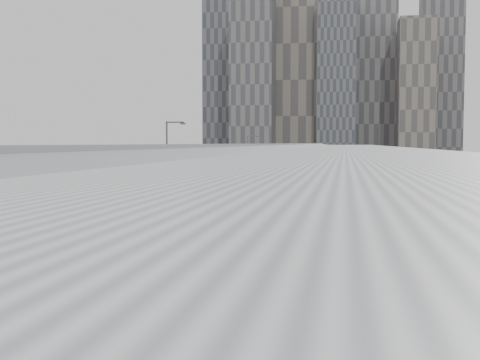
% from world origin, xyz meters
% --- Properties ---
extents(sidewalk, '(10.00, 170.00, 0.12)m').
position_xyz_m(sidewalk, '(9.00, 55.00, 0.06)').
color(sidewalk, gray).
rests_on(sidewalk, ground).
extents(lane_line, '(0.12, 160.00, 0.02)m').
position_xyz_m(lane_line, '(-1.50, 55.00, 0.01)').
color(lane_line, gold).
rests_on(lane_line, ground).
extents(depot, '(12.45, 160.40, 7.20)m').
position_xyz_m(depot, '(12.99, 55.00, 3.51)').
color(depot, gray).
rests_on(depot, ground).
extents(skyline, '(145.00, 64.00, 120.00)m').
position_xyz_m(skyline, '(-2.90, 324.16, 50.85)').
color(skyline, slate).
rests_on(skyline, ground).
extents(bus_0, '(3.43, 13.65, 3.95)m').
position_xyz_m(bus_0, '(2.22, 4.10, 1.67)').
color(bus_0, '#A7A8B1').
rests_on(bus_0, ground).
extents(bus_1, '(3.36, 13.26, 3.84)m').
position_xyz_m(bus_1, '(2.28, 18.13, 1.62)').
color(bus_1, black).
rests_on(bus_1, ground).
extents(bus_2, '(4.18, 14.23, 4.10)m').
position_xyz_m(bus_2, '(1.99, 35.85, 1.73)').
color(bus_2, silver).
rests_on(bus_2, ground).
extents(bus_3, '(3.18, 12.91, 3.74)m').
position_xyz_m(bus_3, '(1.73, 49.20, 1.58)').
color(bus_3, gray).
rests_on(bus_3, ground).
extents(bus_4, '(3.57, 12.33, 3.55)m').
position_xyz_m(bus_4, '(2.14, 61.52, 1.50)').
color(bus_4, '#92939B').
rests_on(bus_4, ground).
extents(bus_5, '(2.95, 12.26, 3.56)m').
position_xyz_m(bus_5, '(2.63, 76.83, 1.50)').
color(bus_5, '#171D33').
rests_on(bus_5, ground).
extents(bus_6, '(3.56, 12.19, 3.51)m').
position_xyz_m(bus_6, '(2.19, 89.62, 1.48)').
color(bus_6, '#B2B2B4').
rests_on(bus_6, ground).
extents(bus_7, '(3.18, 13.35, 3.87)m').
position_xyz_m(bus_7, '(1.61, 103.01, 1.64)').
color(bus_7, gray).
rests_on(bus_7, ground).
extents(tree_0, '(2.94, 2.94, 4.90)m').
position_xyz_m(tree_0, '(5.33, 6.79, 3.42)').
color(tree_0, black).
rests_on(tree_0, ground).
extents(tree_1, '(1.93, 1.93, 4.17)m').
position_xyz_m(tree_1, '(5.83, 29.48, 3.18)').
color(tree_1, black).
rests_on(tree_1, ground).
extents(tree_2, '(1.43, 1.43, 4.11)m').
position_xyz_m(tree_2, '(6.08, 58.74, 3.33)').
color(tree_2, black).
rests_on(tree_2, ground).
extents(tree_3, '(1.82, 1.82, 3.85)m').
position_xyz_m(tree_3, '(5.89, 81.01, 2.92)').
color(tree_3, black).
rests_on(tree_3, ground).
extents(tree_4, '(1.25, 1.25, 3.59)m').
position_xyz_m(tree_4, '(6.18, 103.53, 2.89)').
color(tree_4, black).
rests_on(tree_4, ground).
extents(street_lamp_near, '(2.04, 0.22, 9.46)m').
position_xyz_m(street_lamp_near, '(-4.97, 45.47, 5.43)').
color(street_lamp_near, '#59595E').
rests_on(street_lamp_near, ground).
extents(street_lamp_far, '(2.04, 0.22, 8.61)m').
position_xyz_m(street_lamp_far, '(-4.00, 91.20, 4.99)').
color(street_lamp_far, '#59595E').
rests_on(street_lamp_far, ground).
extents(shipping_container, '(4.21, 6.04, 2.92)m').
position_xyz_m(shipping_container, '(-4.50, 115.95, 1.46)').
color(shipping_container, '#144323').
rests_on(shipping_container, ground).
extents(suv, '(3.54, 5.95, 1.55)m').
position_xyz_m(suv, '(-4.17, 131.32, 0.77)').
color(suv, black).
rests_on(suv, ground).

